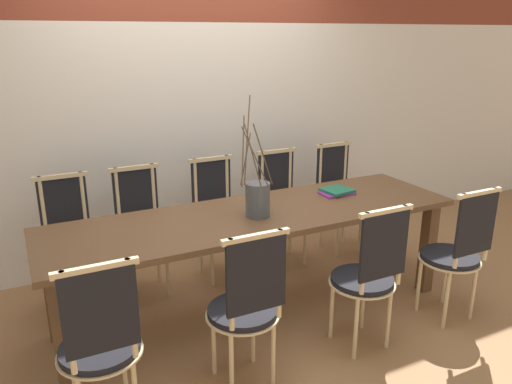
% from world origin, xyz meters
% --- Properties ---
extents(ground_plane, '(16.00, 16.00, 0.00)m').
position_xyz_m(ground_plane, '(0.00, 0.00, 0.00)').
color(ground_plane, '#9E7047').
extents(wall_rear, '(12.00, 0.06, 3.20)m').
position_xyz_m(wall_rear, '(0.00, 1.21, 1.60)').
color(wall_rear, silver).
rests_on(wall_rear, ground_plane).
extents(dining_table, '(2.86, 0.80, 0.76)m').
position_xyz_m(dining_table, '(0.00, 0.00, 0.67)').
color(dining_table, brown).
rests_on(dining_table, ground_plane).
extents(chair_near_leftend, '(0.42, 0.42, 0.98)m').
position_xyz_m(chair_near_leftend, '(-1.17, -0.68, 0.52)').
color(chair_near_leftend, black).
rests_on(chair_near_leftend, ground_plane).
extents(chair_near_left, '(0.42, 0.42, 0.98)m').
position_xyz_m(chair_near_left, '(-0.40, -0.68, 0.52)').
color(chair_near_left, black).
rests_on(chair_near_left, ground_plane).
extents(chair_near_center, '(0.42, 0.42, 0.98)m').
position_xyz_m(chair_near_center, '(0.43, -0.68, 0.52)').
color(chair_near_center, black).
rests_on(chair_near_center, ground_plane).
extents(chair_near_right, '(0.42, 0.42, 0.98)m').
position_xyz_m(chair_near_right, '(1.18, -0.68, 0.52)').
color(chair_near_right, black).
rests_on(chair_near_right, ground_plane).
extents(chair_far_leftend, '(0.42, 0.42, 0.98)m').
position_xyz_m(chair_far_leftend, '(-1.15, 0.68, 0.52)').
color(chair_far_leftend, black).
rests_on(chair_far_leftend, ground_plane).
extents(chair_far_left, '(0.42, 0.42, 0.98)m').
position_xyz_m(chair_far_left, '(-0.63, 0.68, 0.52)').
color(chair_far_left, black).
rests_on(chair_far_left, ground_plane).
extents(chair_far_center, '(0.42, 0.42, 0.98)m').
position_xyz_m(chair_far_center, '(-0.01, 0.68, 0.52)').
color(chair_far_center, black).
rests_on(chair_far_center, ground_plane).
extents(chair_far_right, '(0.42, 0.42, 0.98)m').
position_xyz_m(chair_far_right, '(0.60, 0.68, 0.52)').
color(chair_far_right, black).
rests_on(chair_far_right, ground_plane).
extents(chair_far_rightend, '(0.42, 0.42, 0.98)m').
position_xyz_m(chair_far_rightend, '(1.19, 0.68, 0.52)').
color(chair_far_rightend, black).
rests_on(chair_far_rightend, ground_plane).
extents(vase_centerpiece, '(0.22, 0.26, 0.79)m').
position_xyz_m(vase_centerpiece, '(-0.02, -0.06, 0.89)').
color(vase_centerpiece, '#4C5156').
rests_on(vase_centerpiece, dining_table).
extents(book_stack, '(0.25, 0.22, 0.04)m').
position_xyz_m(book_stack, '(0.74, 0.10, 0.78)').
color(book_stack, '#842D8C').
rests_on(book_stack, dining_table).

